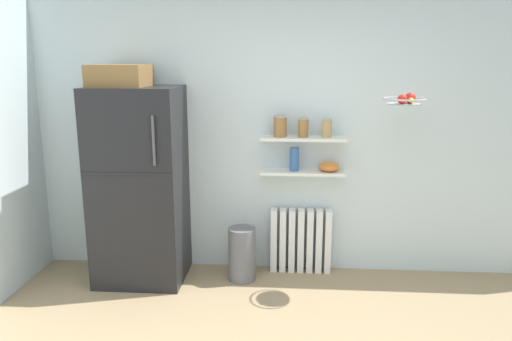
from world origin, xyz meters
The scene contains 12 objects.
back_wall centered at (0.00, 2.05, 1.30)m, with size 7.04×0.10×2.60m, color silver.
refrigerator centered at (-1.17, 1.68, 0.91)m, with size 0.77×0.67×1.93m.
radiator centered at (0.28, 1.92, 0.30)m, with size 0.57×0.12×0.61m.
wall_shelf_lower centered at (0.28, 1.89, 0.97)m, with size 0.76×0.22×0.03m, color white.
wall_shelf_upper centered at (0.28, 1.89, 1.28)m, with size 0.76×0.22×0.03m, color white.
storage_jar_0 centered at (0.07, 1.89, 1.39)m, with size 0.12×0.12×0.19m.
storage_jar_1 centered at (0.28, 1.89, 1.38)m, with size 0.09×0.09×0.18m.
storage_jar_2 centered at (0.48, 1.89, 1.38)m, with size 0.09×0.09×0.17m.
vase centered at (0.20, 1.89, 1.09)m, with size 0.09×0.09×0.21m, color #38609E.
shelf_bowl centered at (0.52, 1.89, 1.03)m, with size 0.19×0.19×0.09m, color orange.
trash_bin centered at (-0.26, 1.70, 0.25)m, with size 0.25×0.25×0.49m, color slate.
hanging_fruit_basket centered at (1.09, 1.62, 1.65)m, with size 0.34×0.34×0.10m.
Camera 1 is at (0.16, -2.40, 1.98)m, focal length 34.07 mm.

